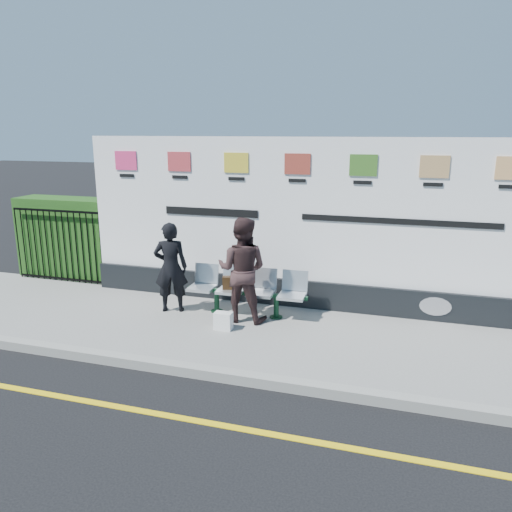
{
  "coord_description": "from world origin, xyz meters",
  "views": [
    {
      "loc": [
        2.33,
        -4.64,
        3.23
      ],
      "look_at": [
        0.05,
        2.84,
        1.25
      ],
      "focal_mm": 35.0,
      "sensor_mm": 36.0,
      "label": 1
    }
  ],
  "objects": [
    {
      "name": "ground",
      "position": [
        0.0,
        0.0,
        0.0
      ],
      "size": [
        80.0,
        80.0,
        0.0
      ],
      "primitive_type": "plane",
      "color": "black"
    },
    {
      "name": "woman_right",
      "position": [
        -0.2,
        2.86,
        0.99
      ],
      "size": [
        0.86,
        0.68,
        1.75
      ],
      "primitive_type": "imported",
      "rotation": [
        0.0,
        0.0,
        3.16
      ],
      "color": "#352223",
      "rests_on": "pavement"
    },
    {
      "name": "woman_left",
      "position": [
        -1.52,
        2.91,
        0.91
      ],
      "size": [
        0.67,
        0.55,
        1.59
      ],
      "primitive_type": "imported",
      "rotation": [
        0.0,
        0.0,
        3.47
      ],
      "color": "black",
      "rests_on": "pavement"
    },
    {
      "name": "yellow_line",
      "position": [
        0.0,
        0.0,
        0.0
      ],
      "size": [
        14.0,
        0.1,
        0.01
      ],
      "primitive_type": "cube",
      "color": "yellow",
      "rests_on": "ground"
    },
    {
      "name": "bench",
      "position": [
        -0.21,
        3.1,
        0.34
      ],
      "size": [
        2.06,
        0.58,
        0.44
      ],
      "primitive_type": null,
      "rotation": [
        0.0,
        0.0,
        0.02
      ],
      "color": "silver",
      "rests_on": "pavement"
    },
    {
      "name": "carrier_bag_white",
      "position": [
        -0.35,
        2.36,
        0.26
      ],
      "size": [
        0.28,
        0.17,
        0.28
      ],
      "primitive_type": "cube",
      "color": "white",
      "rests_on": "pavement"
    },
    {
      "name": "kerb",
      "position": [
        0.0,
        1.0,
        0.07
      ],
      "size": [
        14.0,
        0.18,
        0.14
      ],
      "primitive_type": "cube",
      "color": "gray",
      "rests_on": "ground"
    },
    {
      "name": "handbag_brown",
      "position": [
        -0.48,
        3.09,
        0.67
      ],
      "size": [
        0.31,
        0.19,
        0.22
      ],
      "primitive_type": "cube",
      "rotation": [
        0.0,
        0.0,
        0.26
      ],
      "color": "black",
      "rests_on": "bench"
    },
    {
      "name": "hedge",
      "position": [
        -4.58,
        4.3,
        0.97
      ],
      "size": [
        2.35,
        0.7,
        1.7
      ],
      "primitive_type": "cube",
      "color": "#224E17",
      "rests_on": "pavement"
    },
    {
      "name": "billboard",
      "position": [
        0.5,
        3.85,
        1.42
      ],
      "size": [
        8.0,
        0.3,
        3.0
      ],
      "color": "black",
      "rests_on": "pavement"
    },
    {
      "name": "railing",
      "position": [
        -4.58,
        3.85,
        0.89
      ],
      "size": [
        2.05,
        0.06,
        1.54
      ],
      "primitive_type": null,
      "color": "black",
      "rests_on": "pavement"
    },
    {
      "name": "pavement",
      "position": [
        0.0,
        2.5,
        0.06
      ],
      "size": [
        14.0,
        3.0,
        0.12
      ],
      "primitive_type": "cube",
      "color": "gray",
      "rests_on": "ground"
    }
  ]
}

